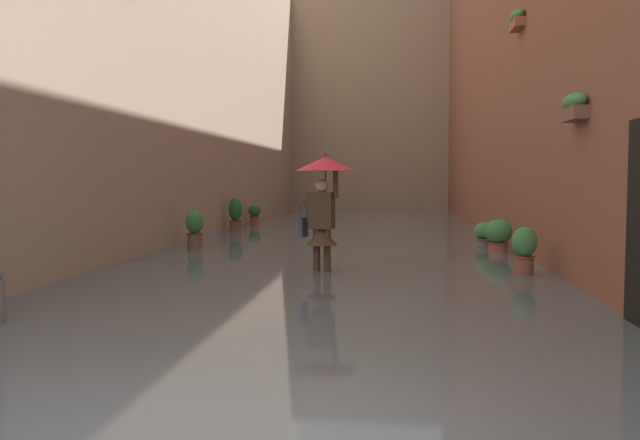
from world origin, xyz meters
The scene contains 10 objects.
ground_plane centered at (0.00, -13.96, 0.00)m, with size 69.80×69.80×0.00m, color #605B56.
flood_water centered at (0.00, -13.96, 0.05)m, with size 8.09×33.92×0.10m, color #515B60.
building_facade_far centered at (0.00, -28.82, 5.15)m, with size 10.89×1.80×10.31m, color gray.
person_wading centered at (-0.03, -7.42, 1.37)m, with size 0.97×0.97×2.00m.
potted_plant_near_left centered at (-3.17, -7.40, 0.48)m, with size 0.39×0.39×0.84m.
potted_plant_far_left centered at (-3.25, -10.55, 0.44)m, with size 0.55×0.55×0.77m.
potted_plant_near_right centered at (3.33, -17.98, 0.43)m, with size 0.40×0.40×0.75m.
potted_plant_mid_left centered at (-3.12, -11.67, 0.35)m, with size 0.43×0.43×0.63m.
potted_plant_far_right centered at (3.14, -10.82, 0.48)m, with size 0.38×0.38×0.90m.
potted_plant_mid_right centered at (3.31, -15.28, 0.54)m, with size 0.38×0.38×1.04m.
Camera 1 is at (-1.14, 3.17, 1.60)m, focal length 37.38 mm.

